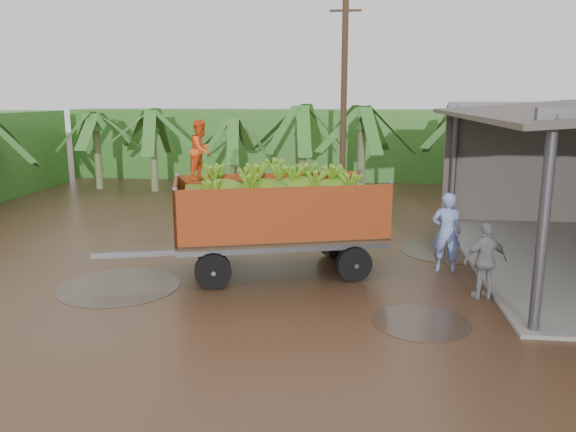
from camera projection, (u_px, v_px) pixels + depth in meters
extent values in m
plane|color=black|center=(277.00, 265.00, 14.60)|extent=(100.00, 100.00, 0.00)
cube|color=#2D661E|center=(281.00, 144.00, 29.99)|extent=(22.00, 3.00, 3.60)
cube|color=#47474C|center=(134.00, 254.00, 13.38)|extent=(1.94, 0.69, 0.13)
imported|color=#EC531B|center=(201.00, 150.00, 13.43)|extent=(0.72, 0.83, 1.44)
imported|color=#758BD5|center=(446.00, 232.00, 13.88)|extent=(0.77, 0.54, 2.00)
imported|color=gray|center=(485.00, 261.00, 12.04)|extent=(1.06, 0.65, 1.68)
cylinder|color=#47301E|center=(344.00, 103.00, 21.80)|extent=(0.24, 0.24, 8.05)
cube|color=#47301E|center=(346.00, 10.00, 21.08)|extent=(1.20, 0.08, 0.08)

